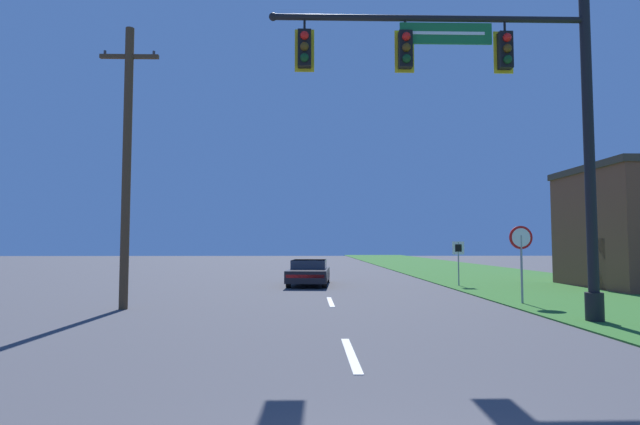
% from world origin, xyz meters
% --- Properties ---
extents(grass_verge_right, '(10.00, 110.00, 0.04)m').
position_xyz_m(grass_verge_right, '(10.50, 30.00, 0.02)').
color(grass_verge_right, '#2D6626').
rests_on(grass_verge_right, ground).
extents(road_center_line, '(0.16, 34.80, 0.01)m').
position_xyz_m(road_center_line, '(0.00, 22.00, 0.01)').
color(road_center_line, silver).
rests_on(road_center_line, ground).
extents(signal_mast, '(8.39, 0.47, 8.58)m').
position_xyz_m(signal_mast, '(4.26, 9.46, 5.37)').
color(signal_mast, black).
rests_on(signal_mast, grass_verge_right).
extents(car_ahead, '(2.16, 4.79, 1.19)m').
position_xyz_m(car_ahead, '(-0.71, 21.04, 0.61)').
color(car_ahead, black).
rests_on(car_ahead, ground).
extents(stop_sign, '(0.76, 0.07, 2.50)m').
position_xyz_m(stop_sign, '(6.18, 13.17, 1.86)').
color(stop_sign, gray).
rests_on(stop_sign, grass_verge_right).
extents(route_sign_post, '(0.55, 0.06, 2.03)m').
position_xyz_m(route_sign_post, '(6.20, 20.05, 1.53)').
color(route_sign_post, gray).
rests_on(route_sign_post, grass_verge_right).
extents(utility_pole_near, '(1.80, 0.26, 8.64)m').
position_xyz_m(utility_pole_near, '(-6.30, 12.27, 4.47)').
color(utility_pole_near, '#4C3823').
rests_on(utility_pole_near, ground).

